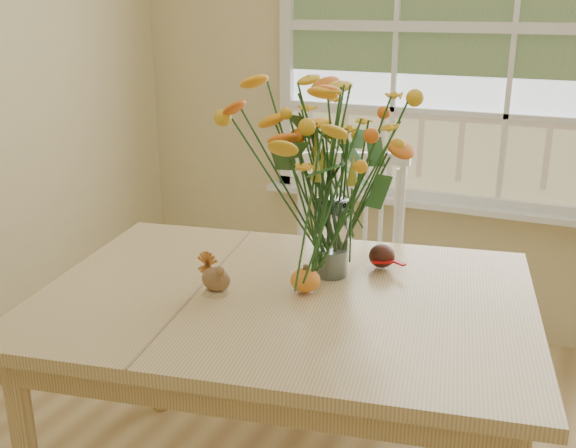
% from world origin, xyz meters
% --- Properties ---
extents(wall_back, '(4.00, 0.02, 2.70)m').
position_xyz_m(wall_back, '(0.00, 2.25, 1.35)').
color(wall_back, beige).
rests_on(wall_back, floor).
extents(window, '(2.42, 0.12, 1.74)m').
position_xyz_m(window, '(0.00, 2.21, 1.53)').
color(window, silver).
rests_on(window, wall_back).
extents(dining_table, '(1.67, 1.33, 0.81)m').
position_xyz_m(dining_table, '(-0.44, 0.65, 0.71)').
color(dining_table, tan).
rests_on(dining_table, floor).
extents(windsor_chair, '(0.61, 0.60, 1.04)m').
position_xyz_m(windsor_chair, '(-0.50, 1.47, 0.58)').
color(windsor_chair, white).
rests_on(windsor_chair, floor).
extents(flower_vase, '(0.53, 0.53, 0.63)m').
position_xyz_m(flower_vase, '(-0.36, 0.84, 1.19)').
color(flower_vase, white).
rests_on(flower_vase, dining_table).
extents(pumpkin, '(0.09, 0.09, 0.07)m').
position_xyz_m(pumpkin, '(-0.38, 0.68, 0.84)').
color(pumpkin, orange).
rests_on(pumpkin, dining_table).
extents(turkey_figurine, '(0.10, 0.08, 0.12)m').
position_xyz_m(turkey_figurine, '(-0.63, 0.56, 0.85)').
color(turkey_figurine, '#CCB78C').
rests_on(turkey_figurine, dining_table).
extents(dark_gourd, '(0.13, 0.09, 0.08)m').
position_xyz_m(dark_gourd, '(-0.23, 0.97, 0.85)').
color(dark_gourd, '#38160F').
rests_on(dark_gourd, dining_table).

